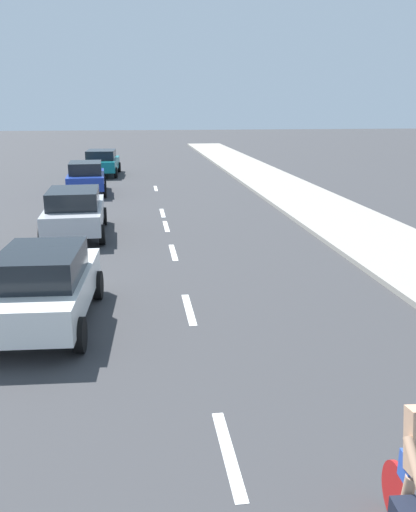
% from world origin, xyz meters
% --- Properties ---
extents(ground_plane, '(160.00, 160.00, 0.00)m').
position_xyz_m(ground_plane, '(0.00, 20.00, 0.00)').
color(ground_plane, '#38383A').
extents(sidewalk_strip, '(3.60, 80.00, 0.14)m').
position_xyz_m(sidewalk_strip, '(6.62, 22.00, 0.07)').
color(sidewalk_strip, '#9E998E').
rests_on(sidewalk_strip, ground).
extents(lane_stripe_2, '(0.16, 1.80, 0.01)m').
position_xyz_m(lane_stripe_2, '(0.00, 7.71, 0.00)').
color(lane_stripe_2, white).
rests_on(lane_stripe_2, ground).
extents(lane_stripe_3, '(0.16, 1.80, 0.01)m').
position_xyz_m(lane_stripe_3, '(0.00, 12.64, 0.00)').
color(lane_stripe_3, white).
rests_on(lane_stripe_3, ground).
extents(lane_stripe_4, '(0.16, 1.80, 0.01)m').
position_xyz_m(lane_stripe_4, '(0.00, 17.26, 0.00)').
color(lane_stripe_4, white).
rests_on(lane_stripe_4, ground).
extents(lane_stripe_5, '(0.16, 1.80, 0.01)m').
position_xyz_m(lane_stripe_5, '(0.00, 20.84, 0.00)').
color(lane_stripe_5, white).
rests_on(lane_stripe_5, ground).
extents(lane_stripe_6, '(0.16, 1.80, 0.01)m').
position_xyz_m(lane_stripe_6, '(0.00, 23.32, 0.00)').
color(lane_stripe_6, white).
rests_on(lane_stripe_6, ground).
extents(lane_stripe_7, '(0.16, 1.80, 0.01)m').
position_xyz_m(lane_stripe_7, '(0.00, 30.04, 0.00)').
color(lane_stripe_7, white).
rests_on(lane_stripe_7, ground).
extents(parked_car_white, '(2.03, 4.05, 1.57)m').
position_xyz_m(parked_car_white, '(-2.86, 12.21, 0.84)').
color(parked_car_white, white).
rests_on(parked_car_white, ground).
extents(parked_car_silver, '(2.09, 4.35, 1.57)m').
position_xyz_m(parked_car_silver, '(-3.08, 19.87, 0.84)').
color(parked_car_silver, '#B7BABF').
rests_on(parked_car_silver, ground).
extents(parked_car_blue, '(2.06, 4.16, 1.57)m').
position_xyz_m(parked_car_blue, '(-3.43, 28.77, 0.84)').
color(parked_car_blue, '#1E389E').
rests_on(parked_car_blue, ground).
extents(parked_car_teal, '(2.21, 4.57, 1.57)m').
position_xyz_m(parked_car_teal, '(-3.08, 36.01, 0.84)').
color(parked_car_teal, '#14727A').
rests_on(parked_car_teal, ground).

